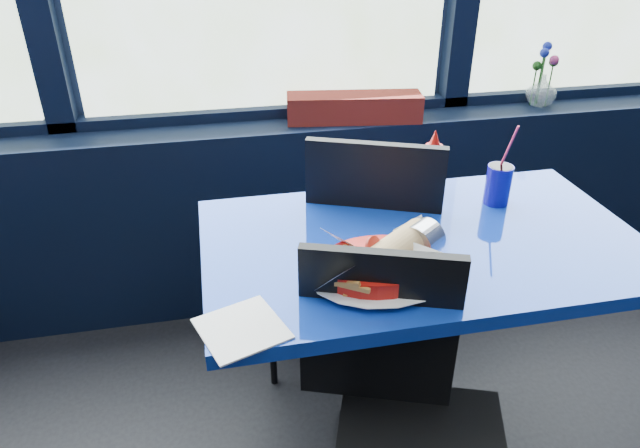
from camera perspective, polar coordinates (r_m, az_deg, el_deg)
The scene contains 10 objects.
window_sill at distance 2.43m, azimuth -4.38°, elevation 1.13°, with size 5.00×0.26×0.80m, color black.
near_table at distance 1.69m, azimuth 9.76°, elevation -6.76°, with size 1.20×0.70×0.75m.
chair_near_front at distance 1.44m, azimuth 8.27°, elevation -17.56°, with size 0.51×0.51×0.88m.
chair_near_back at distance 1.91m, azimuth 2.77°, elevation -2.15°, with size 0.56×0.56×0.95m.
planter_box at distance 2.27m, azimuth 3.43°, elevation 11.56°, with size 0.52×0.13×0.10m, color maroon.
flower_vase at distance 2.61m, azimuth 21.34°, elevation 12.65°, with size 0.13×0.13×0.26m.
food_basket at distance 1.39m, azimuth 6.27°, elevation -3.93°, with size 0.35×0.35×0.12m.
ketchup_bottle at distance 1.82m, azimuth 11.16°, elevation 5.87°, with size 0.05×0.05×0.20m.
soda_cup at distance 1.80m, azimuth 17.40°, elevation 3.86°, with size 0.08×0.08×0.26m.
napkin at distance 1.26m, azimuth -7.84°, elevation -10.32°, with size 0.17×0.17×0.00m, color white.
Camera 1 is at (-0.25, 0.75, 1.56)m, focal length 32.00 mm.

